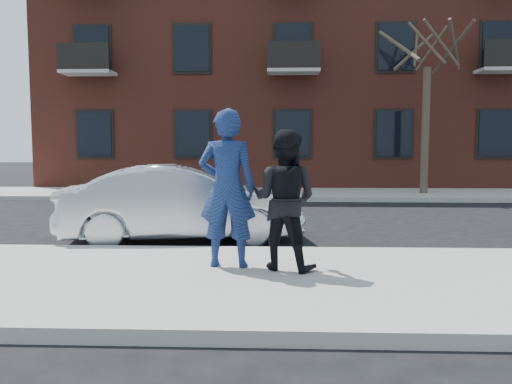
{
  "coord_description": "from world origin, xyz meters",
  "views": [
    {
      "loc": [
        -0.55,
        -6.09,
        1.7
      ],
      "look_at": [
        -0.8,
        0.4,
        1.12
      ],
      "focal_mm": 35.0,
      "sensor_mm": 36.0,
      "label": 1
    }
  ],
  "objects_px": {
    "silver_sedan": "(182,204)",
    "man_peacoat": "(284,200)",
    "street_tree": "(428,31)",
    "man_hoodie": "(227,188)"
  },
  "relations": [
    {
      "from": "silver_sedan",
      "to": "man_peacoat",
      "type": "bearing_deg",
      "value": -156.22
    },
    {
      "from": "street_tree",
      "to": "man_peacoat",
      "type": "height_order",
      "value": "street_tree"
    },
    {
      "from": "man_hoodie",
      "to": "man_peacoat",
      "type": "relative_size",
      "value": 1.15
    },
    {
      "from": "silver_sedan",
      "to": "man_peacoat",
      "type": "distance_m",
      "value": 3.11
    },
    {
      "from": "street_tree",
      "to": "man_hoodie",
      "type": "xyz_separation_m",
      "value": [
        -5.67,
        -10.7,
        -4.36
      ]
    },
    {
      "from": "man_peacoat",
      "to": "man_hoodie",
      "type": "bearing_deg",
      "value": 13.82
    },
    {
      "from": "street_tree",
      "to": "silver_sedan",
      "type": "relative_size",
      "value": 1.62
    },
    {
      "from": "street_tree",
      "to": "silver_sedan",
      "type": "height_order",
      "value": "street_tree"
    },
    {
      "from": "man_hoodie",
      "to": "man_peacoat",
      "type": "distance_m",
      "value": 0.76
    },
    {
      "from": "man_hoodie",
      "to": "man_peacoat",
      "type": "height_order",
      "value": "man_hoodie"
    }
  ]
}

